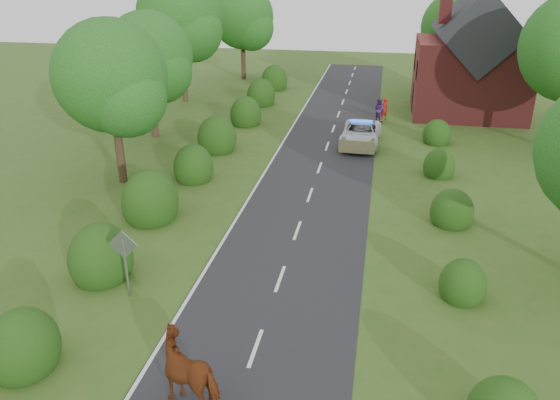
% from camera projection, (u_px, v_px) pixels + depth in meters
% --- Properties ---
extents(ground, '(120.00, 120.00, 0.00)m').
position_uv_depth(ground, '(255.00, 349.00, 16.48)').
color(ground, '#34591D').
extents(road, '(6.00, 70.00, 0.02)m').
position_uv_depth(road, '(317.00, 174.00, 29.97)').
color(road, black).
rests_on(road, ground).
extents(road_markings, '(4.96, 70.00, 0.01)m').
position_uv_depth(road_markings, '(282.00, 186.00, 28.37)').
color(road_markings, white).
rests_on(road_markings, road).
extents(hedgerow_left, '(2.75, 50.41, 3.00)m').
position_uv_depth(hedgerow_left, '(183.00, 175.00, 27.81)').
color(hedgerow_left, '#1E4014').
rests_on(hedgerow_left, ground).
extents(hedgerow_right, '(2.10, 45.78, 2.10)m').
position_uv_depth(hedgerow_right, '(449.00, 201.00, 25.22)').
color(hedgerow_right, '#1E4014').
rests_on(hedgerow_right, ground).
extents(tree_left_a, '(5.74, 5.60, 8.38)m').
position_uv_depth(tree_left_a, '(114.00, 82.00, 26.67)').
color(tree_left_a, '#332316').
rests_on(tree_left_a, ground).
extents(tree_left_b, '(5.74, 5.60, 8.07)m').
position_uv_depth(tree_left_b, '(151.00, 60.00, 34.24)').
color(tree_left_b, '#332316').
rests_on(tree_left_b, ground).
extents(tree_left_c, '(6.97, 6.80, 10.22)m').
position_uv_depth(tree_left_c, '(183.00, 20.00, 42.86)').
color(tree_left_c, '#332316').
rests_on(tree_left_c, ground).
extents(tree_left_d, '(6.15, 6.00, 8.89)m').
position_uv_depth(tree_left_d, '(245.00, 20.00, 51.82)').
color(tree_left_d, '#332316').
rests_on(tree_left_d, ground).
extents(tree_right_c, '(6.15, 6.00, 8.58)m').
position_uv_depth(tree_right_c, '(459.00, 30.00, 46.81)').
color(tree_right_c, '#332316').
rests_on(tree_right_c, ground).
extents(road_sign, '(1.06, 0.08, 2.53)m').
position_uv_depth(road_sign, '(124.00, 254.00, 18.47)').
color(road_sign, gray).
rests_on(road_sign, ground).
extents(house, '(8.00, 7.40, 9.17)m').
position_uv_depth(house, '(471.00, 64.00, 40.33)').
color(house, maroon).
rests_on(house, ground).
extents(cow, '(2.60, 1.87, 1.66)m').
position_uv_depth(cow, '(194.00, 374.00, 14.28)').
color(cow, '#5F1F0F').
rests_on(cow, ground).
extents(police_van, '(2.52, 5.26, 1.58)m').
position_uv_depth(police_van, '(361.00, 134.00, 34.56)').
color(police_van, silver).
rests_on(police_van, ground).
extents(pedestrian_red, '(0.71, 0.65, 1.64)m').
position_uv_depth(pedestrian_red, '(384.00, 109.00, 39.95)').
color(pedestrian_red, '#A01D14').
rests_on(pedestrian_red, ground).
extents(pedestrian_purple, '(1.05, 1.05, 1.72)m').
position_uv_depth(pedestrian_purple, '(379.00, 110.00, 39.51)').
color(pedestrian_purple, '#49256C').
rests_on(pedestrian_purple, ground).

